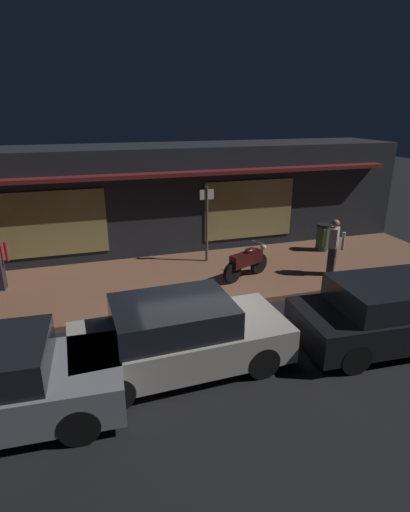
{
  "coord_description": "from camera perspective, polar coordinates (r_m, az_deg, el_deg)",
  "views": [
    {
      "loc": [
        -2.21,
        -7.55,
        4.76
      ],
      "look_at": [
        0.82,
        2.4,
        0.95
      ],
      "focal_mm": 28.29,
      "sensor_mm": 36.0,
      "label": 1
    }
  ],
  "objects": [
    {
      "name": "trash_bin",
      "position": [
        14.42,
        16.33,
        2.61
      ],
      "size": [
        0.48,
        0.48,
        0.93
      ],
      "color": "#2D4C33",
      "rests_on": "sidewalk_slab"
    },
    {
      "name": "person_bystander",
      "position": [
        12.2,
        17.66,
        1.33
      ],
      "size": [
        0.5,
        0.49,
        1.67
      ],
      "color": "#28232D",
      "rests_on": "sidewalk_slab"
    },
    {
      "name": "parked_car_far",
      "position": [
        7.82,
        -3.74,
        -11.18
      ],
      "size": [
        4.16,
        1.91,
        1.42
      ],
      "color": "black",
      "rests_on": "ground_plane"
    },
    {
      "name": "parked_car_across",
      "position": [
        9.44,
        24.7,
        -7.32
      ],
      "size": [
        4.19,
        1.97,
        1.42
      ],
      "color": "black",
      "rests_on": "ground_plane"
    },
    {
      "name": "ground_plane",
      "position": [
        9.2,
        -0.57,
        -11.06
      ],
      "size": [
        60.0,
        60.0,
        0.0
      ],
      "primitive_type": "plane",
      "color": "black"
    },
    {
      "name": "motorcycle",
      "position": [
        11.62,
        5.95,
        -0.73
      ],
      "size": [
        1.6,
        0.87,
        0.97
      ],
      "color": "black",
      "rests_on": "sidewalk_slab"
    },
    {
      "name": "sidewalk_slab",
      "position": [
        11.75,
        -4.71,
        -3.45
      ],
      "size": [
        18.0,
        4.0,
        0.15
      ],
      "primitive_type": "cube",
      "color": "brown",
      "rests_on": "ground_plane"
    },
    {
      "name": "storefront_building",
      "position": [
        14.42,
        -7.85,
        8.1
      ],
      "size": [
        18.0,
        3.3,
        3.6
      ],
      "color": "black",
      "rests_on": "ground_plane"
    },
    {
      "name": "sign_post",
      "position": [
        12.59,
        0.25,
        5.15
      ],
      "size": [
        0.44,
        0.09,
        2.4
      ],
      "color": "#47474C",
      "rests_on": "sidewalk_slab"
    }
  ]
}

